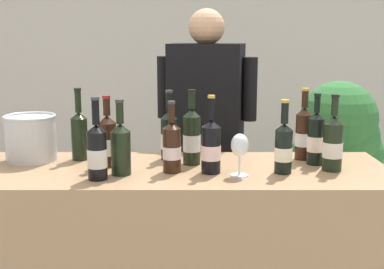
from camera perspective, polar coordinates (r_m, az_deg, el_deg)
wall_back at (r=4.73m, az=-0.94°, el=9.35°), size 8.00×0.10×2.80m
wine_bottle_0 at (r=2.39m, az=12.19°, el=0.18°), size 0.08×0.08×0.33m
wine_bottle_1 at (r=2.34m, az=-2.83°, el=-0.06°), size 0.08×0.08×0.32m
wine_bottle_2 at (r=2.25m, az=-9.75°, el=-0.69°), size 0.08×0.08×0.31m
wine_bottle_3 at (r=2.14m, az=10.01°, el=-1.42°), size 0.07×0.07×0.31m
wine_bottle_4 at (r=2.22m, az=15.31°, el=-0.94°), size 0.08×0.08×0.33m
wine_bottle_5 at (r=2.38m, az=-12.83°, el=0.09°), size 0.07×0.07×0.33m
wine_bottle_6 at (r=2.10m, az=-8.30°, el=-1.39°), size 0.08×0.08×0.31m
wine_bottle_7 at (r=2.04m, az=-10.92°, el=-1.91°), size 0.08×0.08×0.33m
wine_bottle_8 at (r=2.24m, az=-0.30°, el=-0.23°), size 0.08×0.08×0.33m
wine_bottle_9 at (r=2.12m, az=-2.55°, el=-1.40°), size 0.08×0.08×0.30m
wine_bottle_10 at (r=2.31m, az=13.48°, el=-0.41°), size 0.07×0.07×0.32m
wine_bottle_11 at (r=2.10m, az=1.89°, el=-1.34°), size 0.08×0.08×0.33m
wine_glass at (r=2.07m, az=5.13°, el=-1.40°), size 0.08×0.08×0.18m
ice_bucket at (r=2.43m, az=-17.97°, el=-0.35°), size 0.24×0.24×0.21m
person_server at (r=2.84m, az=1.31°, el=-3.59°), size 0.54×0.32×1.69m
potted_shrub at (r=3.25m, az=15.65°, el=-3.04°), size 0.55×0.65×1.29m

